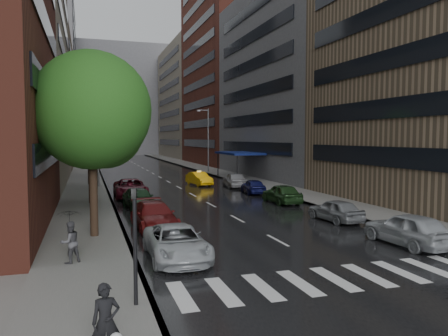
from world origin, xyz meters
The scene contains 20 objects.
ground centered at (0.00, 0.00, 0.00)m, with size 220.00×220.00×0.00m, color gray.
road centered at (0.00, 50.00, 0.01)m, with size 14.00×140.00×0.01m, color black.
sidewalk_left centered at (-9.00, 50.00, 0.07)m, with size 4.00×140.00×0.15m, color gray.
sidewalk_right centered at (9.00, 50.00, 0.07)m, with size 4.00×140.00×0.15m, color gray.
crosswalk centered at (0.20, -2.00, 0.01)m, with size 13.15×2.80×0.01m.
buildings_left centered at (-15.00, 58.79, 15.99)m, with size 8.00×108.00×38.00m.
buildings_right centered at (15.00, 56.70, 15.03)m, with size 8.05×109.10×36.00m.
building_far centered at (0.00, 118.00, 16.00)m, with size 40.00×14.00×32.00m, color slate.
tree_near centered at (-8.60, 7.16, 6.39)m, with size 5.86×5.86×9.34m.
tree_mid centered at (-8.60, 18.70, 5.35)m, with size 4.91×4.91×7.82m.
tree_far centered at (-8.60, 32.68, 6.00)m, with size 5.50×5.50×8.77m.
taxi centered at (2.47, 29.41, 0.70)m, with size 1.48×4.26×1.40m, color #F2AC0C.
parked_cars_left centered at (-5.40, 12.98, 0.75)m, with size 2.64×25.11×1.57m.
parked_cars_right centered at (5.40, 13.93, 0.75)m, with size 2.26×29.95×1.59m.
ped_bag_walker centered at (-8.56, -5.68, 0.97)m, with size 0.69×0.49×1.71m.
ped_black_umbrella centered at (-9.59, 2.44, 1.39)m, with size 1.01×0.98×2.09m.
traffic_light centered at (-7.60, -2.67, 2.23)m, with size 0.18×0.15×3.45m.
street_lamp_left centered at (-7.72, 30.00, 4.89)m, with size 1.74×0.22×9.00m.
street_lamp_right centered at (7.72, 45.00, 4.89)m, with size 1.74×0.22×9.00m.
awning centered at (8.98, 35.00, 3.13)m, with size 4.00×8.00×3.12m.
Camera 1 is at (-8.90, -15.41, 5.07)m, focal length 35.00 mm.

